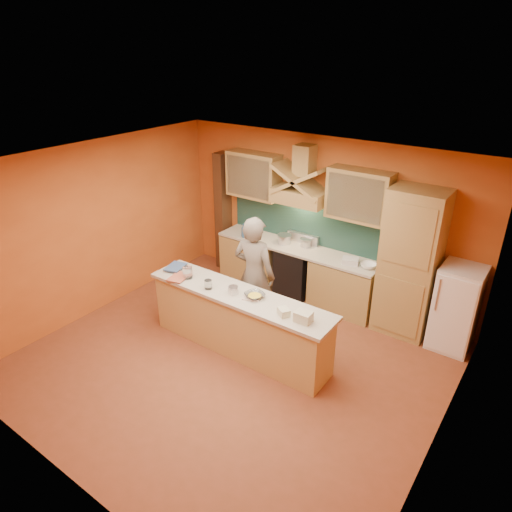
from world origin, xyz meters
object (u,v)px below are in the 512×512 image
Objects in this scene: kitchen_scale at (233,291)px; mixing_bowl at (255,296)px; stove at (295,271)px; person at (254,275)px; fridge at (456,308)px.

kitchen_scale is 0.32m from mixing_bowl.
stove is 8.36× the size of kitchen_scale.
stove is at bearing -94.07° from person.
person is (0.04, -1.30, 0.48)m from stove.
person is 7.14× the size of mixing_bowl.
person is at bearing -88.43° from stove.
fridge reaches higher than kitchen_scale.
person is at bearing -154.02° from fridge.
mixing_bowl is at bearing -76.51° from stove.
stove is 3.44× the size of mixing_bowl.
stove is 2.71m from fridge.
person reaches higher than fridge.
fridge is at bearing -159.65° from person.
mixing_bowl is (0.45, -1.86, 0.53)m from stove.
kitchen_scale is at bearing -163.78° from mixing_bowl.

